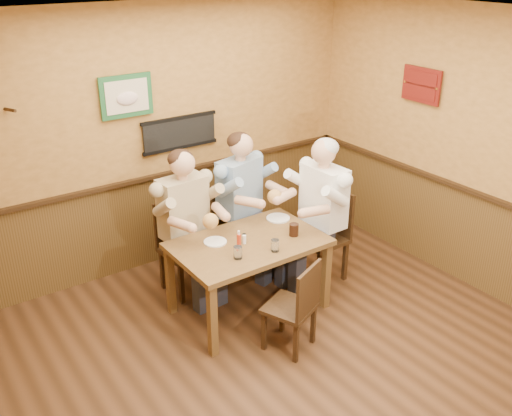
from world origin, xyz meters
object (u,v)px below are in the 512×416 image
at_px(chair_back_right, 240,227).
at_px(water_glass_mid, 275,245).
at_px(salt_shaker, 244,239).
at_px(pepper_shaker, 244,238).
at_px(hot_sauce_bottle, 239,241).
at_px(dining_table, 249,250).
at_px(diner_blue_polo, 240,209).
at_px(chair_near_side, 289,305).
at_px(cola_tumbler, 294,230).
at_px(chair_right_end, 322,237).
at_px(water_glass_left, 238,253).
at_px(diner_tan_shirt, 184,230).
at_px(diner_white_elder, 323,219).
at_px(chair_back_left, 185,248).

bearing_deg(chair_back_right, water_glass_mid, -121.56).
relative_size(salt_shaker, pepper_shaker, 0.98).
bearing_deg(hot_sauce_bottle, dining_table, 23.02).
bearing_deg(diner_blue_polo, pepper_shaker, -135.89).
distance_m(chair_near_side, cola_tumbler, 0.80).
height_order(chair_back_right, cola_tumbler, chair_back_right).
bearing_deg(chair_right_end, water_glass_left, -79.45).
relative_size(water_glass_mid, hot_sauce_bottle, 0.69).
distance_m(chair_back_right, chair_right_end, 0.90).
bearing_deg(hot_sauce_bottle, salt_shaker, 29.31).
height_order(diner_tan_shirt, diner_white_elder, diner_white_elder).
relative_size(diner_white_elder, cola_tumbler, 11.80).
bearing_deg(salt_shaker, diner_blue_polo, 59.53).
bearing_deg(dining_table, hot_sauce_bottle, -156.98).
height_order(chair_back_left, water_glass_left, chair_back_left).
relative_size(diner_tan_shirt, pepper_shaker, 15.77).
relative_size(chair_back_right, diner_tan_shirt, 0.71).
bearing_deg(water_glass_mid, diner_white_elder, 21.56).
xyz_separation_m(dining_table, diner_tan_shirt, (-0.32, 0.67, 0.03)).
bearing_deg(salt_shaker, chair_near_side, -87.90).
relative_size(dining_table, diner_blue_polo, 1.01).
distance_m(diner_blue_polo, diner_white_elder, 0.90).
relative_size(chair_near_side, water_glass_left, 7.37).
xyz_separation_m(diner_tan_shirt, diner_blue_polo, (0.71, 0.08, 0.01)).
relative_size(chair_back_left, water_glass_left, 8.29).
bearing_deg(chair_back_right, chair_near_side, -122.01).
distance_m(diner_white_elder, water_glass_left, 1.25).
bearing_deg(salt_shaker, dining_table, 10.52).
bearing_deg(hot_sauce_bottle, chair_back_left, 103.34).
bearing_deg(dining_table, diner_tan_shirt, 115.71).
relative_size(chair_back_left, pepper_shaker, 11.04).
xyz_separation_m(chair_back_right, diner_tan_shirt, (-0.71, -0.08, 0.20)).
relative_size(chair_back_left, cola_tumbler, 8.07).
height_order(dining_table, pepper_shaker, pepper_shaker).
bearing_deg(chair_near_side, pepper_shaker, -112.05).
distance_m(water_glass_left, hot_sauce_bottle, 0.18).
bearing_deg(pepper_shaker, diner_blue_polo, 59.59).
bearing_deg(water_glass_mid, diner_blue_polo, 73.92).
height_order(water_glass_mid, cola_tumbler, cola_tumbler).
bearing_deg(hot_sauce_bottle, pepper_shaker, 35.19).
bearing_deg(chair_back_right, chair_right_end, -65.84).
relative_size(dining_table, hot_sauce_bottle, 8.61).
relative_size(chair_right_end, diner_blue_polo, 0.70).
bearing_deg(diner_tan_shirt, diner_white_elder, -30.02).
xyz_separation_m(hot_sauce_bottle, salt_shaker, (0.09, 0.05, -0.04)).
distance_m(diner_white_elder, cola_tumbler, 0.58).
xyz_separation_m(chair_back_right, hot_sauce_bottle, (-0.54, -0.81, 0.34)).
distance_m(diner_white_elder, water_glass_mid, 0.94).
relative_size(cola_tumbler, hot_sauce_bottle, 0.73).
bearing_deg(diner_white_elder, chair_right_end, 0.00).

